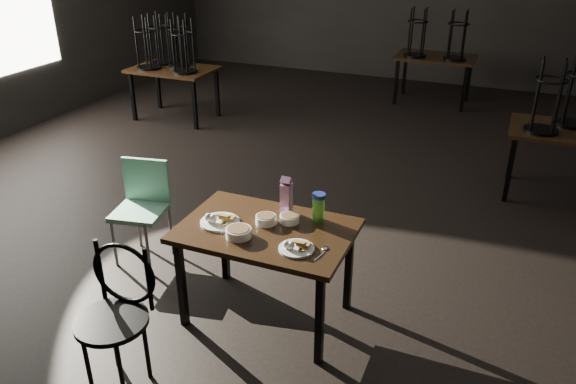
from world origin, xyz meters
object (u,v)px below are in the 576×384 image
at_px(main_table, 266,238).
at_px(water_bottle, 319,207).
at_px(school_chair, 143,202).
at_px(juice_carton, 286,196).
at_px(bentwood_chair, 117,307).

bearing_deg(main_table, water_bottle, 39.16).
bearing_deg(school_chair, main_table, -25.95).
relative_size(main_table, juice_carton, 4.11).
bearing_deg(main_table, school_chair, 164.77).
xyz_separation_m(juice_carton, bentwood_chair, (-0.62, -1.18, -0.33)).
bearing_deg(school_chair, juice_carton, -14.81).
bearing_deg(bentwood_chair, water_bottle, 47.42).
relative_size(main_table, water_bottle, 5.65).
bearing_deg(juice_carton, main_table, -99.70).
xyz_separation_m(juice_carton, water_bottle, (0.25, -0.02, -0.03)).
bearing_deg(water_bottle, main_table, -140.84).
relative_size(juice_carton, school_chair, 0.33).
bearing_deg(juice_carton, bentwood_chair, -117.94).
height_order(water_bottle, bentwood_chair, water_bottle).
relative_size(juice_carton, water_bottle, 1.37).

